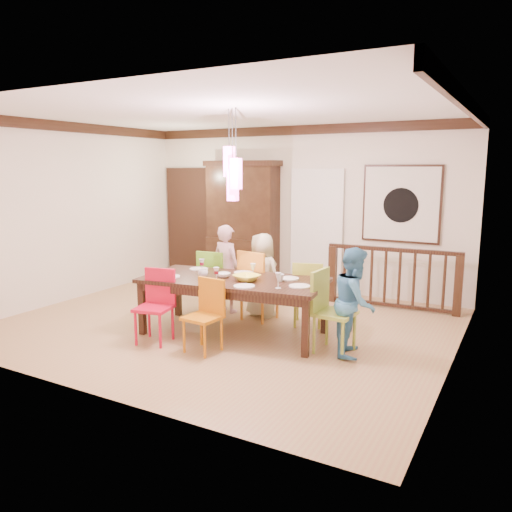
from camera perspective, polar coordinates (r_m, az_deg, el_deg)
The scene contains 37 objects.
floor at distance 7.11m, azimuth -3.46°, elevation -7.77°, with size 6.00×6.00×0.00m, color #AB7C53.
ceiling at distance 6.81m, azimuth -3.73°, elevation 16.16°, with size 6.00×6.00×0.00m, color white.
wall_back at distance 9.01m, azimuth 4.99°, elevation 5.40°, with size 6.00×6.00×0.00m, color silver.
wall_left at distance 8.78m, azimuth -20.42°, elevation 4.70°, with size 5.00×5.00×0.00m, color silver.
wall_right at distance 5.79m, azimuth 22.37°, elevation 2.12°, with size 5.00×5.00×0.00m, color silver.
crown_molding at distance 6.80m, azimuth -3.72°, elevation 15.49°, with size 6.00×5.00×0.16m, color black, non-canonical shape.
panel_door at distance 10.21m, azimuth -7.59°, elevation 3.64°, with size 1.04×0.07×2.24m, color black.
white_doorway at distance 8.88m, azimuth 6.93°, elevation 2.71°, with size 0.97×0.05×2.22m, color silver.
painting at distance 8.39m, azimuth 16.26°, elevation 5.73°, with size 1.25×0.06×1.25m.
pendant_cluster at distance 6.37m, azimuth -2.68°, elevation 9.44°, with size 0.27×0.21×1.14m.
dining_table at distance 6.54m, azimuth -2.58°, elevation -3.20°, with size 2.51×1.38×0.75m.
chair_far_left at distance 7.60m, azimuth -4.59°, elevation -2.35°, with size 0.47×0.47×0.95m.
chair_far_mid at distance 7.19m, azimuth 0.41°, elevation -2.74°, with size 0.52×0.52×1.02m.
chair_far_right at distance 6.97m, azimuth 6.03°, elevation -3.70°, with size 0.52×0.52×0.91m.
chair_near_left at distance 6.36m, azimuth -11.62°, elevation -5.16°, with size 0.49×0.49×0.92m.
chair_near_mid at distance 5.98m, azimuth -6.14°, elevation -6.31°, with size 0.42×0.42×0.87m.
chair_end_right at distance 5.98m, azimuth 9.03°, elevation -5.71°, with size 0.47×0.47×0.98m.
china_hutch at distance 9.34m, azimuth -1.55°, elevation 3.79°, with size 1.46×0.46×2.30m.
balustrade at distance 8.05m, azimuth 15.31°, elevation -2.32°, with size 2.05×0.18×0.96m.
person_far_left at distance 7.56m, azimuth -3.37°, elevation -1.44°, with size 0.49×0.32×1.34m, color #E9B1C2.
person_far_mid at distance 7.31m, azimuth 0.70°, elevation -2.22°, with size 0.61×0.39×1.24m, color #BCB78E.
person_end_right at distance 5.94m, azimuth 11.22°, elevation -5.14°, with size 0.62×0.48×1.28m, color teal.
serving_bowl at distance 6.38m, azimuth -1.06°, elevation -2.49°, with size 0.32×0.32×0.08m, color #EFE744.
small_bowl at distance 6.58m, azimuth -3.74°, elevation -2.20°, with size 0.19×0.19×0.06m, color white.
cup_left at distance 6.62m, azimuth -6.09°, elevation -1.98°, with size 0.13×0.13×0.10m, color silver.
cup_right at distance 6.33m, azimuth 2.76°, elevation -2.51°, with size 0.10×0.10×0.10m, color silver.
plate_far_left at distance 7.12m, azimuth -6.57°, elevation -1.48°, with size 0.26×0.26×0.01m, color white.
plate_far_mid at distance 6.83m, azimuth -1.45°, elevation -1.91°, with size 0.26×0.26×0.01m, color white.
plate_far_right at distance 6.49m, azimuth 3.78°, elevation -2.58°, with size 0.26×0.26×0.01m, color white.
plate_near_left at distance 6.68m, azimuth -9.78°, elevation -2.33°, with size 0.26×0.26×0.01m, color white.
plate_near_mid at distance 6.06m, azimuth -1.36°, elevation -3.47°, with size 0.26×0.26×0.01m, color white.
plate_end_right at distance 6.08m, azimuth 4.99°, elevation -3.45°, with size 0.26×0.26×0.01m, color white.
wine_glass_a at distance 6.89m, azimuth -6.20°, elevation -1.13°, with size 0.08×0.08×0.19m, color #590C19, non-canonical shape.
wine_glass_b at distance 6.53m, azimuth -0.34°, elevation -1.69°, with size 0.08×0.08×0.19m, color silver, non-canonical shape.
wine_glass_c at distance 6.30m, azimuth -4.55°, elevation -2.15°, with size 0.08×0.08×0.19m, color #590C19, non-canonical shape.
wine_glass_d at distance 5.97m, azimuth 2.56°, elevation -2.82°, with size 0.08×0.08×0.19m, color silver, non-canonical shape.
napkin at distance 6.25m, azimuth -5.56°, elevation -3.08°, with size 0.18×0.14×0.01m, color #D83359.
Camera 1 is at (3.63, -5.71, 2.17)m, focal length 35.00 mm.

